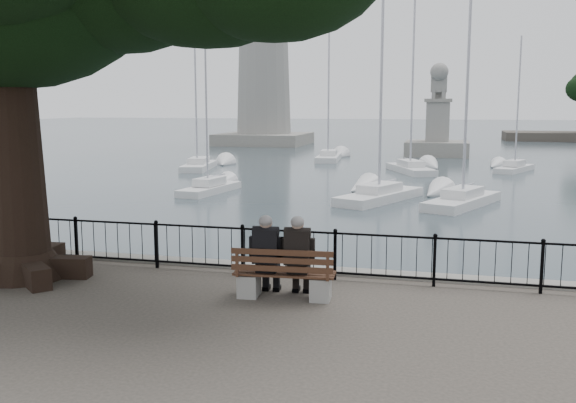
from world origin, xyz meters
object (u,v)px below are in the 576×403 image
(person_right, at_px, (299,260))
(lighthouse, at_px, (264,33))
(lion_monument, at_px, (437,133))
(person_left, at_px, (267,258))
(bench, at_px, (284,280))

(person_right, bearing_deg, lighthouse, 106.95)
(lion_monument, bearing_deg, person_left, -92.38)
(person_left, height_order, person_right, same)
(person_right, distance_m, lion_monument, 48.86)
(person_right, bearing_deg, bench, -152.78)
(bench, relative_size, person_right, 1.22)
(lighthouse, bearing_deg, person_left, -73.57)
(person_left, xyz_separation_m, lighthouse, (-17.97, 60.94, 11.03))
(person_left, distance_m, lion_monument, 48.93)
(person_right, bearing_deg, lion_monument, 88.31)
(bench, relative_size, person_left, 1.22)
(bench, distance_m, lighthouse, 64.73)
(bench, relative_size, lion_monument, 0.23)
(person_right, height_order, lighthouse, lighthouse)
(person_right, xyz_separation_m, lion_monument, (1.44, 48.84, 0.35))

